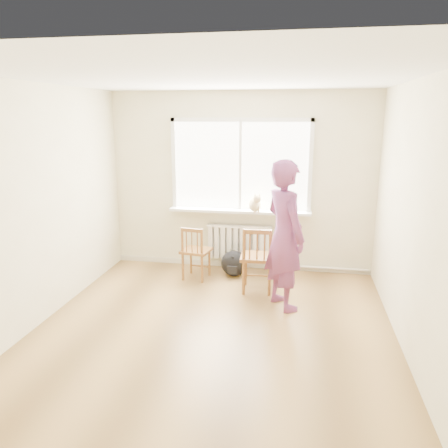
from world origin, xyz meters
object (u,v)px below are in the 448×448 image
at_px(chair_left, 195,253).
at_px(cat, 255,204).
at_px(backpack, 234,263).
at_px(chair_right, 257,260).
at_px(person, 285,235).

height_order(chair_left, cat, cat).
bearing_deg(backpack, chair_right, -53.85).
height_order(chair_right, person, person).
xyz_separation_m(chair_right, person, (0.37, -0.40, 0.47)).
bearing_deg(cat, chair_left, -169.78).
distance_m(person, backpack, 1.42).
height_order(chair_left, chair_right, chair_right).
bearing_deg(chair_left, person, 160.10).
distance_m(person, cat, 1.27).
relative_size(chair_right, backpack, 2.34).
distance_m(chair_left, chair_right, 1.00).
height_order(cat, backpack, cat).
relative_size(chair_right, person, 0.49).
xyz_separation_m(person, cat, (-0.49, 1.16, 0.15)).
xyz_separation_m(chair_right, backpack, (-0.40, 0.55, -0.26)).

